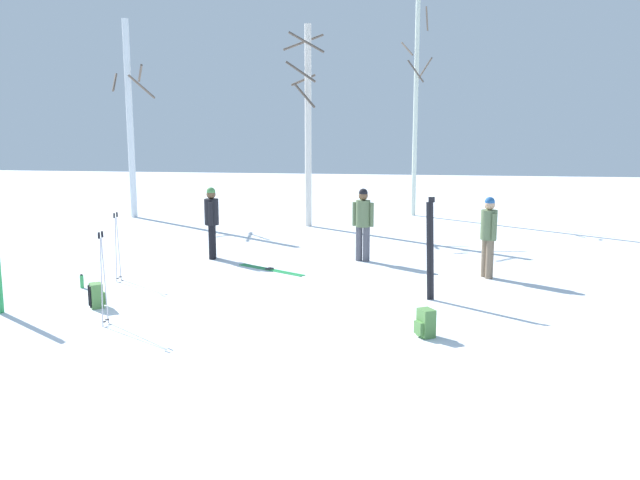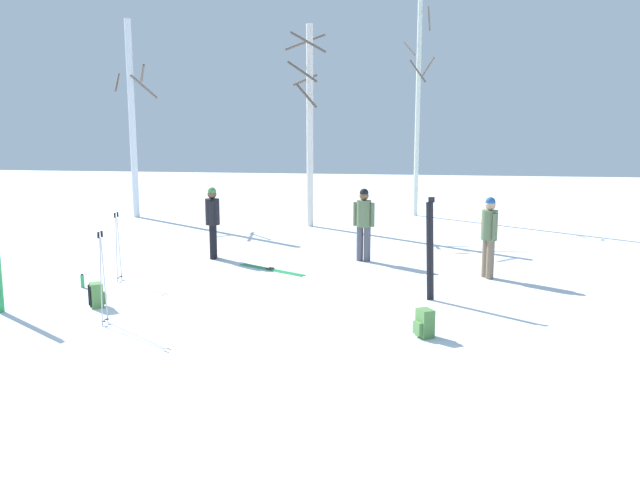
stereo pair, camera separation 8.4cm
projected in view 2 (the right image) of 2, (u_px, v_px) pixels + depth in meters
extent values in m
plane|color=white|center=(263.00, 319.00, 11.47)|extent=(60.00, 60.00, 0.00)
cylinder|color=#72604C|center=(486.00, 258.00, 14.40)|extent=(0.16, 0.16, 0.82)
cylinder|color=#72604C|center=(490.00, 260.00, 14.23)|extent=(0.16, 0.16, 0.82)
cylinder|color=#566B47|center=(489.00, 225.00, 14.19)|extent=(0.34, 0.34, 0.62)
sphere|color=tan|center=(490.00, 205.00, 14.11)|extent=(0.22, 0.22, 0.22)
sphere|color=#265999|center=(490.00, 202.00, 14.10)|extent=(0.21, 0.21, 0.21)
cylinder|color=#566B47|center=(484.00, 224.00, 14.39)|extent=(0.10, 0.10, 0.56)
cylinder|color=#566B47|center=(495.00, 227.00, 13.99)|extent=(0.10, 0.10, 0.56)
cylinder|color=#4C4C56|center=(367.00, 244.00, 15.98)|extent=(0.16, 0.16, 0.82)
cylinder|color=#4C4C56|center=(360.00, 244.00, 16.04)|extent=(0.16, 0.16, 0.82)
cylinder|color=#566B47|center=(364.00, 214.00, 15.89)|extent=(0.34, 0.34, 0.62)
sphere|color=brown|center=(364.00, 196.00, 15.81)|extent=(0.22, 0.22, 0.22)
sphere|color=black|center=(364.00, 193.00, 15.80)|extent=(0.21, 0.21, 0.21)
cylinder|color=#566B47|center=(372.00, 215.00, 15.82)|extent=(0.10, 0.10, 0.56)
cylinder|color=#566B47|center=(355.00, 214.00, 15.96)|extent=(0.10, 0.10, 0.56)
cylinder|color=black|center=(213.00, 242.00, 16.22)|extent=(0.16, 0.16, 0.82)
cylinder|color=black|center=(214.00, 241.00, 16.40)|extent=(0.16, 0.16, 0.82)
cylinder|color=black|center=(212.00, 212.00, 16.19)|extent=(0.34, 0.34, 0.62)
sphere|color=brown|center=(212.00, 194.00, 16.11)|extent=(0.22, 0.22, 0.22)
sphere|color=#4C8C4C|center=(212.00, 192.00, 16.10)|extent=(0.21, 0.21, 0.21)
cylinder|color=black|center=(212.00, 214.00, 15.98)|extent=(0.10, 0.10, 0.56)
cylinder|color=black|center=(213.00, 211.00, 16.40)|extent=(0.10, 0.10, 0.56)
cube|color=black|center=(432.00, 252.00, 12.48)|extent=(0.14, 0.05, 1.83)
cube|color=black|center=(433.00, 200.00, 12.31)|extent=(0.06, 0.03, 0.10)
cube|color=black|center=(428.00, 252.00, 12.48)|extent=(0.14, 0.05, 1.83)
cube|color=black|center=(430.00, 200.00, 12.31)|extent=(0.06, 0.03, 0.10)
cube|color=green|center=(273.00, 269.00, 15.15)|extent=(1.62, 1.02, 0.02)
cube|color=#333338|center=(272.00, 268.00, 15.18)|extent=(0.14, 0.12, 0.03)
cube|color=green|center=(270.00, 270.00, 15.08)|extent=(1.62, 1.02, 0.02)
cube|color=#333338|center=(268.00, 269.00, 15.10)|extent=(0.14, 0.12, 0.03)
cylinder|color=#B2B2BC|center=(119.00, 249.00, 14.09)|extent=(0.02, 0.10, 1.33)
cylinder|color=black|center=(118.00, 214.00, 13.96)|extent=(0.04, 0.04, 0.10)
cylinder|color=black|center=(121.00, 277.00, 14.19)|extent=(0.07, 0.07, 0.01)
cylinder|color=#B2B2BC|center=(117.00, 250.00, 13.96)|extent=(0.02, 0.10, 1.33)
cylinder|color=black|center=(115.00, 215.00, 13.83)|extent=(0.04, 0.04, 0.10)
cylinder|color=black|center=(118.00, 278.00, 14.06)|extent=(0.07, 0.07, 0.01)
cylinder|color=#B2B2BC|center=(104.00, 281.00, 11.07)|extent=(0.02, 0.11, 1.44)
cylinder|color=black|center=(102.00, 234.00, 10.93)|extent=(0.04, 0.04, 0.10)
cylinder|color=black|center=(107.00, 319.00, 11.18)|extent=(0.07, 0.07, 0.01)
cylinder|color=#B2B2BC|center=(101.00, 282.00, 10.95)|extent=(0.02, 0.11, 1.44)
cylinder|color=black|center=(98.00, 235.00, 10.82)|extent=(0.04, 0.04, 0.10)
cylinder|color=black|center=(103.00, 321.00, 11.07)|extent=(0.07, 0.07, 0.01)
cube|color=#4C7F3F|center=(96.00, 295.00, 12.12)|extent=(0.31, 0.33, 0.44)
cube|color=#4C7F3F|center=(104.00, 298.00, 12.19)|extent=(0.16, 0.19, 0.20)
cube|color=black|center=(90.00, 297.00, 12.00)|extent=(0.04, 0.04, 0.37)
cube|color=black|center=(89.00, 295.00, 12.13)|extent=(0.04, 0.04, 0.37)
cube|color=#4C7F3F|center=(425.00, 323.00, 10.47)|extent=(0.31, 0.33, 0.44)
cube|color=#4C7F3F|center=(418.00, 328.00, 10.43)|extent=(0.15, 0.20, 0.20)
cube|color=black|center=(429.00, 321.00, 10.58)|extent=(0.04, 0.04, 0.37)
cube|color=black|center=(434.00, 323.00, 10.45)|extent=(0.04, 0.04, 0.37)
cylinder|color=green|center=(82.00, 281.00, 13.54)|extent=(0.07, 0.07, 0.26)
cylinder|color=black|center=(82.00, 274.00, 13.51)|extent=(0.05, 0.05, 0.02)
cylinder|color=silver|center=(132.00, 120.00, 22.67)|extent=(0.22, 0.22, 6.50)
cylinder|color=brown|center=(117.00, 82.00, 22.40)|extent=(0.31, 0.88, 0.64)
cylinder|color=brown|center=(144.00, 87.00, 22.21)|extent=(0.48, 1.16, 0.73)
cylinder|color=brown|center=(143.00, 73.00, 22.54)|extent=(0.48, 0.78, 0.53)
cylinder|color=silver|center=(310.00, 127.00, 20.75)|extent=(0.20, 0.20, 6.08)
cylinder|color=brown|center=(302.00, 72.00, 20.04)|extent=(0.97, 0.38, 0.65)
cylinder|color=brown|center=(308.00, 42.00, 19.81)|extent=(1.07, 0.14, 0.63)
cylinder|color=brown|center=(306.00, 96.00, 20.30)|extent=(0.67, 0.18, 0.73)
cylinder|color=brown|center=(305.00, 42.00, 20.90)|extent=(1.21, 0.53, 0.54)
cylinder|color=brown|center=(305.00, 80.00, 20.85)|extent=(0.72, 0.46, 0.38)
cylinder|color=silver|center=(418.00, 99.00, 22.90)|extent=(0.15, 0.15, 7.93)
cylinder|color=brown|center=(426.00, 70.00, 22.95)|extent=(0.57, 0.56, 0.81)
cylinder|color=brown|center=(418.00, 71.00, 22.50)|extent=(0.57, 0.12, 0.75)
cylinder|color=brown|center=(409.00, 49.00, 22.49)|extent=(0.43, 0.70, 0.51)
cylinder|color=brown|center=(429.00, 19.00, 22.38)|extent=(0.13, 0.64, 0.70)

